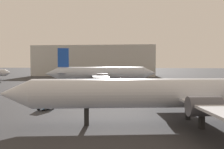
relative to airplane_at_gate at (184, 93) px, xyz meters
The scene contains 4 objects.
airplane_at_gate is the anchor object (origin of this frame).
airplane_on_taxiway 41.91m from the airplane_at_gate, 111.33° to the left, with size 30.03×22.68×10.48m.
baggage_cart 19.12m from the airplane_at_gate, 160.84° to the left, with size 1.99×2.68×1.30m.
terminal_building 103.58m from the airplane_at_gate, 105.94° to the left, with size 61.43×18.80×15.23m, color #B7B7B2.
Camera 1 is at (3.95, -10.99, 6.63)m, focal length 39.64 mm.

